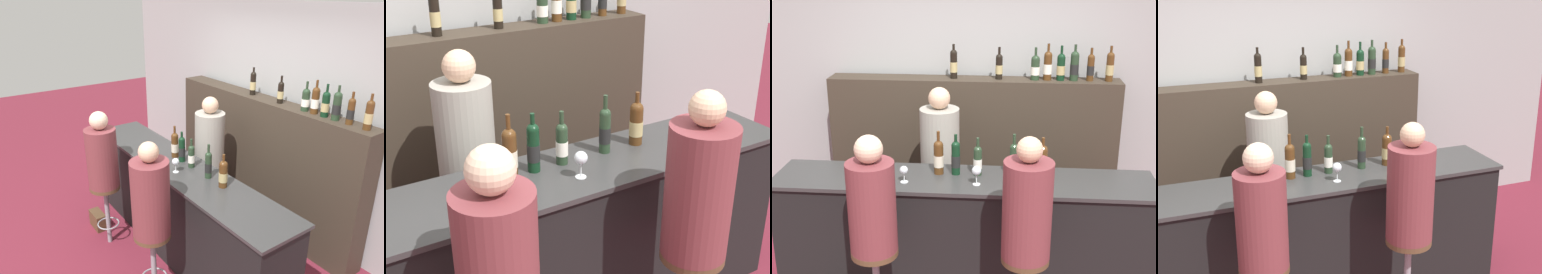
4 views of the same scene
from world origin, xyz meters
The scene contains 25 objects.
ground_plane centered at (0.00, 0.00, 0.00)m, with size 16.00×16.00×0.00m, color maroon.
wall_back centered at (0.00, 1.66, 1.30)m, with size 6.40×0.05×2.60m.
bar_counter centered at (0.00, 0.26, 0.52)m, with size 2.95×0.57×1.03m.
back_bar_cabinet centered at (0.00, 1.44, 0.78)m, with size 2.76×0.28×1.55m.
wine_bottle_counter_0 centered at (-0.20, 0.35, 1.17)m, with size 0.08×0.08×0.35m.
wine_bottle_counter_1 centered at (-0.06, 0.35, 1.17)m, with size 0.07×0.07×0.33m.
wine_bottle_counter_2 centered at (0.11, 0.35, 1.15)m, with size 0.07×0.07×0.30m.
wine_bottle_counter_3 centered at (0.39, 0.35, 1.17)m, with size 0.07×0.07×0.34m.
wine_bottle_counter_4 centered at (0.61, 0.35, 1.16)m, with size 0.08×0.08×0.32m.
wine_bottle_backbar_0 centered at (-0.19, 1.44, 1.69)m, with size 0.07×0.07×0.32m.
wine_bottle_backbar_1 centered at (0.24, 1.44, 1.67)m, with size 0.07×0.07×0.30m.
wine_bottle_backbar_2 centered at (0.57, 1.44, 1.67)m, with size 0.08×0.08×0.30m.
wine_bottle_backbar_3 centered at (0.69, 1.44, 1.69)m, with size 0.08×0.08×0.34m.
wine_bottle_backbar_4 centered at (0.81, 1.44, 1.68)m, with size 0.08×0.08×0.32m.
wine_bottle_backbar_5 centered at (0.93, 1.44, 1.69)m, with size 0.08×0.08×0.34m.
wine_bottle_backbar_6 centered at (1.08, 1.44, 1.68)m, with size 0.07×0.07×0.31m.
wine_bottle_backbar_7 centered at (1.26, 1.44, 1.69)m, with size 0.07×0.07×0.33m.
wine_glass_0 centered at (-0.44, 0.16, 1.12)m, with size 0.06×0.06×0.13m.
wine_glass_1 centered at (0.11, 0.16, 1.14)m, with size 0.07×0.07×0.15m.
bar_stool_left centered at (-0.56, -0.33, 0.56)m, with size 0.33×0.33×0.73m.
guest_seated_left centered at (-0.56, -0.33, 1.09)m, with size 0.33×0.33×0.83m.
bar_stool_right centered at (0.47, -0.33, 0.56)m, with size 0.33×0.33×0.73m.
guest_seated_right centered at (0.47, -0.33, 1.10)m, with size 0.33×0.33×0.85m.
bartender centered at (-0.25, 0.86, 0.74)m, with size 0.34×0.34×1.60m.
handbag centered at (-0.91, -0.33, 0.10)m, with size 0.26×0.12×0.20m.
Camera 1 is at (2.90, -1.61, 2.71)m, focal length 35.00 mm.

